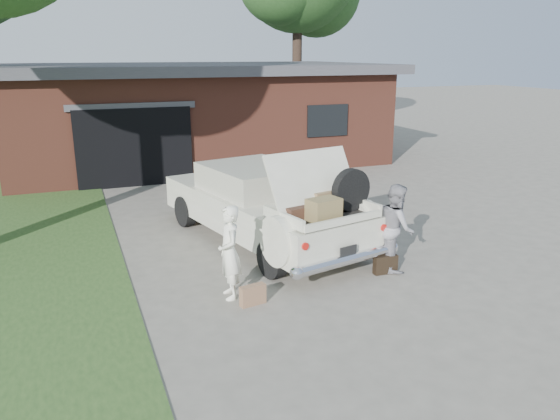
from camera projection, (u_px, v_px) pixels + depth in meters
name	position (u px, v px, depth m)	size (l,w,h in m)	color
ground	(293.00, 283.00, 9.00)	(90.00, 90.00, 0.00)	gray
house	(193.00, 112.00, 19.15)	(12.80, 7.80, 3.30)	brown
sedan	(264.00, 204.00, 10.84)	(3.12, 5.55, 2.04)	silver
woman_left	(230.00, 252.00, 8.31)	(0.54, 0.35, 1.47)	white
woman_right	(396.00, 227.00, 9.43)	(0.74, 0.58, 1.52)	gray
suitcase_left	(253.00, 295.00, 8.20)	(0.40, 0.13, 0.31)	#966B4C
suitcase_right	(385.00, 264.00, 9.37)	(0.42, 0.13, 0.32)	black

